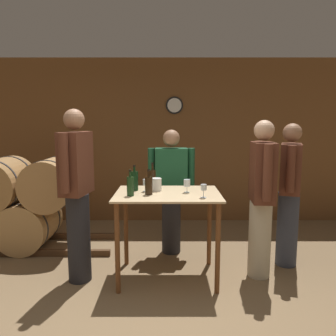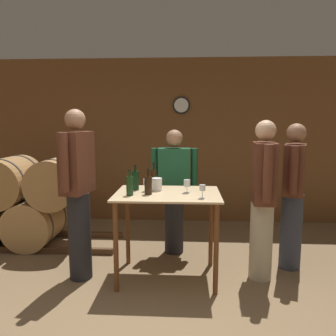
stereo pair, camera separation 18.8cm
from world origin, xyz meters
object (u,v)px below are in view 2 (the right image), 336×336
at_px(wine_glass_near_left, 146,183).
at_px(wine_glass_near_center, 187,184).
at_px(person_visitor_bearded, 263,197).
at_px(person_visitor_near_door, 174,189).
at_px(person_host, 78,191).
at_px(wine_bottle_right, 154,178).
at_px(wine_bottle_far_left, 130,185).
at_px(wine_glass_near_right, 202,188).
at_px(wine_bottle_left, 135,180).
at_px(wine_bottle_center, 148,185).
at_px(person_visitor_with_scarf, 293,193).
at_px(ice_bucket, 156,184).

bearing_deg(wine_glass_near_left, wine_glass_near_center, -5.84).
xyz_separation_m(person_visitor_bearded, person_visitor_near_door, (-0.96, 0.66, -0.07)).
xyz_separation_m(wine_glass_near_left, person_visitor_bearded, (1.24, -0.02, -0.14)).
distance_m(wine_glass_near_center, person_host, 1.15).
distance_m(wine_bottle_right, person_visitor_bearded, 1.20).
xyz_separation_m(wine_bottle_far_left, wine_glass_near_center, (0.58, 0.16, -0.01)).
distance_m(wine_glass_near_left, wine_glass_near_right, 0.66).
bearing_deg(wine_bottle_left, wine_glass_near_right, -25.76).
distance_m(wine_bottle_center, wine_bottle_right, 0.33).
bearing_deg(wine_bottle_far_left, wine_bottle_right, 61.71).
relative_size(wine_bottle_center, person_visitor_with_scarf, 0.16).
height_order(wine_bottle_far_left, person_host, person_host).
bearing_deg(person_visitor_with_scarf, wine_glass_near_right, -152.55).
bearing_deg(person_visitor_near_door, wine_glass_near_left, -113.82).
distance_m(wine_bottle_far_left, wine_glass_near_center, 0.60).
bearing_deg(wine_glass_near_left, wine_bottle_far_left, -124.77).
height_order(wine_bottle_left, wine_glass_near_left, wine_bottle_left).
relative_size(wine_bottle_far_left, person_visitor_near_door, 0.17).
distance_m(wine_glass_near_right, person_visitor_near_door, 1.00).
relative_size(wine_glass_near_center, person_visitor_near_door, 0.09).
bearing_deg(wine_glass_near_left, wine_bottle_center, -72.96).
xyz_separation_m(wine_glass_near_right, person_visitor_near_door, (-0.31, 0.92, -0.20)).
xyz_separation_m(ice_bucket, person_visitor_bearded, (1.13, -0.07, -0.11)).
bearing_deg(wine_bottle_center, wine_bottle_far_left, -162.08).
bearing_deg(wine_bottle_far_left, ice_bucket, 45.25).
distance_m(wine_bottle_left, ice_bucket, 0.24).
distance_m(wine_bottle_left, person_visitor_bearded, 1.37).
distance_m(wine_bottle_far_left, person_visitor_bearded, 1.40).
relative_size(wine_bottle_center, wine_glass_near_right, 1.95).
bearing_deg(person_visitor_with_scarf, wine_bottle_left, -173.51).
distance_m(wine_glass_near_center, person_visitor_with_scarf, 1.25).
distance_m(wine_glass_near_right, person_host, 1.31).
xyz_separation_m(wine_glass_near_center, ice_bucket, (-0.33, 0.10, -0.03)).
xyz_separation_m(wine_bottle_center, person_visitor_bearded, (1.20, 0.12, -0.14)).
relative_size(wine_bottle_left, person_host, 0.15).
relative_size(wine_bottle_right, person_host, 0.16).
relative_size(ice_bucket, person_visitor_near_door, 0.09).
distance_m(wine_bottle_left, wine_bottle_center, 0.26).
bearing_deg(wine_glass_near_center, wine_bottle_left, 169.36).
distance_m(ice_bucket, person_visitor_bearded, 1.14).
distance_m(wine_glass_near_left, ice_bucket, 0.12).
bearing_deg(person_visitor_bearded, wine_glass_near_right, -158.14).
height_order(person_host, person_visitor_near_door, person_host).
bearing_deg(wine_bottle_right, ice_bucket, -72.74).
relative_size(wine_bottle_left, wine_glass_near_center, 2.00).
bearing_deg(wine_bottle_center, wine_glass_near_left, 107.04).
height_order(wine_bottle_right, person_host, person_host).
xyz_separation_m(wine_glass_near_right, ice_bucket, (-0.48, 0.33, -0.03)).
height_order(wine_glass_near_right, person_visitor_with_scarf, person_visitor_with_scarf).
bearing_deg(person_visitor_bearded, wine_glass_near_left, 178.90).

